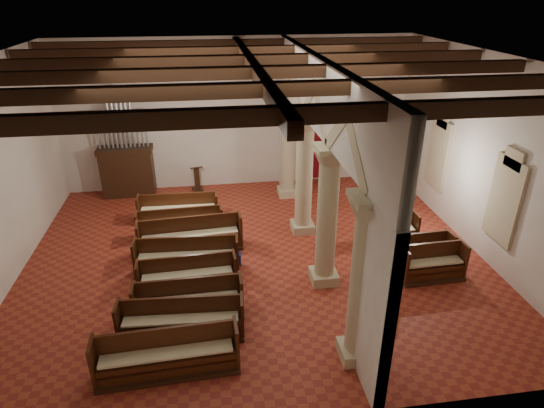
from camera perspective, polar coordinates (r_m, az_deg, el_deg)
The scene contains 30 objects.
floor at distance 14.32m, azimuth -2.06°, elevation -6.72°, with size 14.00×14.00×0.00m, color #963620.
ceiling at distance 12.20m, azimuth -2.52°, elevation 17.79°, with size 14.00×14.00×0.00m, color black.
wall_back at distance 18.66m, azimuth -4.30°, elevation 11.13°, with size 14.00×0.02×6.00m, color white.
wall_front at distance 7.72m, azimuth 2.65°, elevation -11.58°, with size 14.00×0.02×6.00m, color white.
wall_right at distance 15.30m, azimuth 24.91°, elevation 5.48°, with size 0.02×12.00×6.00m, color white.
ceiling_beams at distance 12.23m, azimuth -2.51°, elevation 16.96°, with size 13.80×11.80×0.30m, color black, non-canonical shape.
arcade at distance 13.06m, azimuth 5.62°, elevation 7.24°, with size 0.90×11.90×6.00m.
window_right_a at distance 14.43m, azimuth 27.28°, elevation 0.38°, with size 0.03×1.00×2.20m, color #316F52.
window_right_b at distance 17.56m, azimuth 20.22°, elevation 5.93°, with size 0.03×1.00×2.20m, color #316F52.
window_back at distance 19.82m, azimuth 10.54°, elevation 9.25°, with size 1.00×0.03×2.20m, color #316F52.
pipe_organ at distance 18.91m, azimuth -17.79°, elevation 4.98°, with size 2.10×0.85×4.40m.
lectern at distance 18.95m, azimuth -9.40°, elevation 2.98°, with size 0.51×0.53×1.12m.
dossal_curtain at distance 19.67m, azimuth 6.17°, elevation 6.23°, with size 1.80×0.07×2.17m.
processional_banner at distance 19.36m, azimuth 13.45°, elevation 4.04°, with size 0.45×0.57×2.09m.
hymnal_box_a at distance 10.90m, azimuth -6.84°, elevation -17.40°, with size 0.32×0.26×0.32m, color navy.
hymnal_box_b at distance 12.57m, azimuth -6.02°, elevation -10.59°, with size 0.32×0.26×0.32m, color #161C9B.
hymnal_box_c at distance 13.82m, azimuth -4.57°, elevation -6.84°, with size 0.31×0.25×0.31m, color #151E94.
tube_heater_a at distance 11.15m, azimuth -17.20°, elevation -18.14°, with size 0.11×0.11×1.13m, color white.
tube_heater_b at distance 11.07m, azimuth -10.18°, elevation -17.56°, with size 0.10×0.10×0.98m, color white.
nave_pew_0 at distance 10.65m, azimuth -12.92°, elevation -18.51°, with size 3.10×0.86×1.09m.
nave_pew_1 at distance 11.46m, azimuth -11.25°, elevation -14.68°, with size 3.01×0.88×1.04m.
nave_pew_2 at distance 11.99m, azimuth -10.35°, elevation -12.41°, with size 2.74×0.75×1.07m.
nave_pew_3 at distance 12.97m, azimuth -10.50°, elevation -9.27°, with size 2.72×0.79×1.00m.
nave_pew_4 at distance 13.73m, azimuth -10.58°, elevation -7.01°, with size 3.06×0.88×1.07m.
nave_pew_5 at distance 14.73m, azimuth -10.14°, elevation -4.47°, with size 3.31×0.97×1.12m.
nave_pew_6 at distance 15.64m, azimuth -11.41°, elevation -2.90°, with size 2.88×0.78×0.97m.
nave_pew_7 at distance 16.61m, azimuth -11.63°, elevation -1.07°, with size 2.84×0.77×1.03m.
aisle_pew_0 at distance 13.97m, azimuth 19.40°, elevation -7.49°, with size 1.89×0.79×1.08m.
aisle_pew_1 at distance 14.51m, azimuth 18.04°, elevation -6.09°, with size 1.95×0.77×1.01m.
aisle_pew_2 at distance 15.32m, azimuth 14.22°, elevation -3.72°, with size 1.94×0.71×1.05m.
Camera 1 is at (-1.23, -12.02, 7.68)m, focal length 30.00 mm.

